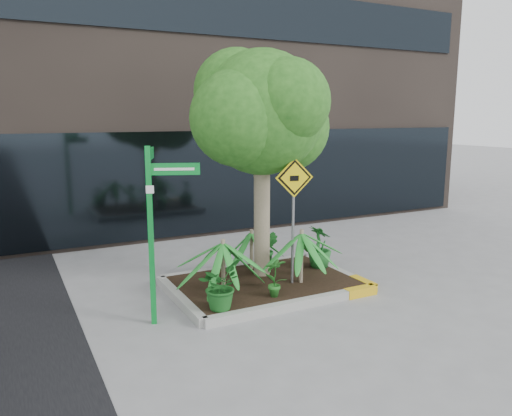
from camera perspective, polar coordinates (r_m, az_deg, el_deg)
name	(u,v)px	position (r m, az deg, el deg)	size (l,w,h in m)	color
ground	(262,295)	(8.80, 0.73, -9.95)	(80.00, 80.00, 0.00)	gray
planter	(267,283)	(9.09, 1.22, -8.58)	(3.35, 2.36, 0.15)	#9E9E99
tree	(262,113)	(8.98, 0.64, 10.82)	(2.85, 2.53, 4.28)	gray
palm_front	(302,233)	(8.78, 5.24, -2.86)	(1.08, 1.08, 1.20)	gray
palm_left	(223,243)	(8.32, -3.79, -3.97)	(1.02, 1.02, 1.13)	gray
palm_back	(251,232)	(9.56, -0.52, -2.79)	(0.87, 0.87, 0.97)	gray
shrub_a	(220,285)	(7.73, -4.17, -8.78)	(0.68, 0.68, 0.75)	#17531B
shrub_b	(320,246)	(9.83, 7.28, -4.38)	(0.46, 0.46, 0.83)	#1D6325
shrub_c	(275,277)	(8.22, 2.18, -7.86)	(0.35, 0.35, 0.67)	#246D21
shrub_d	(267,249)	(9.71, 1.28, -4.72)	(0.41, 0.41, 0.75)	#1D6724
street_sign_post	(154,216)	(7.41, -11.57, -0.86)	(0.74, 0.96, 2.66)	#0C8E30
cattle_sign	(294,199)	(8.60, 4.34, 0.98)	(0.68, 0.14, 2.23)	slate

